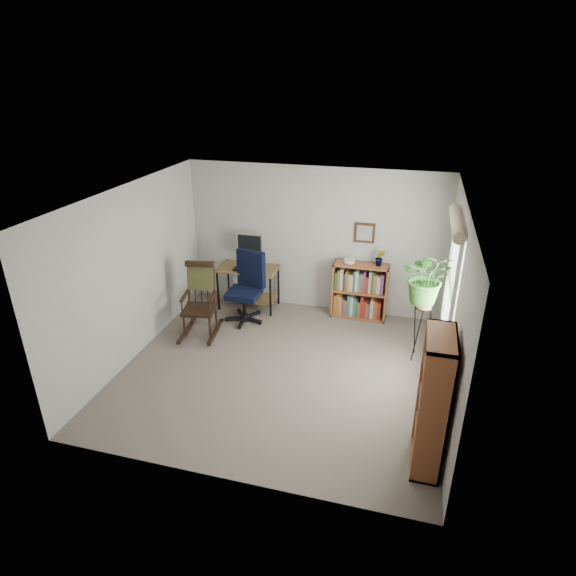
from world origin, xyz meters
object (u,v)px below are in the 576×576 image
(rocking_chair, at_px, (199,300))
(low_bookshelf, at_px, (360,291))
(office_chair, at_px, (244,288))
(desk, at_px, (249,287))
(tall_bookshelf, at_px, (433,403))

(rocking_chair, xyz_separation_m, low_bookshelf, (2.28, 1.19, -0.10))
(office_chair, distance_m, rocking_chair, 0.77)
(desk, bearing_deg, office_chair, -78.56)
(low_bookshelf, xyz_separation_m, tall_bookshelf, (1.10, -3.05, 0.29))
(office_chair, relative_size, low_bookshelf, 1.24)
(low_bookshelf, bearing_deg, rocking_chair, -152.39)
(desk, distance_m, office_chair, 0.55)
(rocking_chair, relative_size, low_bookshelf, 1.22)
(desk, bearing_deg, rocking_chair, -111.02)
(desk, distance_m, tall_bookshelf, 4.19)
(desk, relative_size, low_bookshelf, 1.08)
(desk, height_order, rocking_chair, rocking_chair)
(low_bookshelf, bearing_deg, desk, -176.32)
(office_chair, height_order, rocking_chair, office_chair)
(office_chair, xyz_separation_m, tall_bookshelf, (2.87, -2.43, 0.18))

